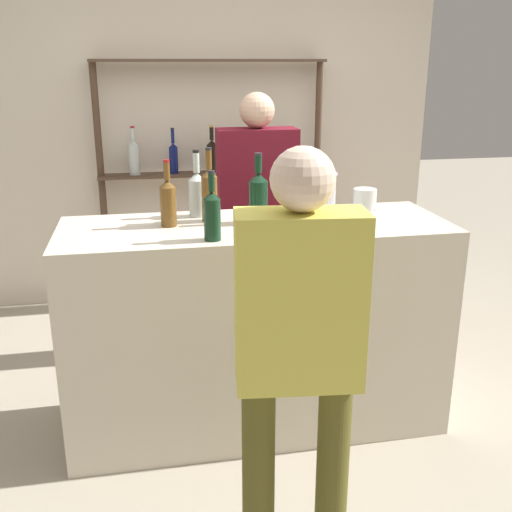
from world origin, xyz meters
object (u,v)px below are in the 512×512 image
Objects in this scene: counter_bottle_0 at (209,193)px; counter_bottle_1 at (168,201)px; ice_bucket at (314,196)px; server_behind_counter at (257,205)px; cork_jar at (365,204)px; counter_bottle_3 at (212,214)px; customer_center at (299,340)px; counter_bottle_2 at (258,196)px; counter_bottle_4 at (197,192)px.

counter_bottle_1 is at bearing -164.38° from counter_bottle_0.
ice_bucket is 0.90m from server_behind_counter.
server_behind_counter reaches higher than cork_jar.
cork_jar is (0.95, -0.02, -0.05)m from counter_bottle_1.
counter_bottle_3 is 0.79m from customer_center.
counter_bottle_0 reaches higher than counter_bottle_1.
counter_bottle_3 is 0.60m from ice_bucket.
counter_bottle_2 is at bearing 45.39° from counter_bottle_3.
counter_bottle_1 is at bearing 177.69° from counter_bottle_2.
customer_center reaches higher than counter_bottle_1.
server_behind_counter is at bearing 79.50° from counter_bottle_2.
customer_center is at bearing -108.45° from ice_bucket.
counter_bottle_2 reaches higher than counter_bottle_3.
customer_center is (-0.05, -0.97, -0.28)m from counter_bottle_2.
counter_bottle_1 is 1.03× the size of counter_bottle_3.
counter_bottle_4 reaches higher than ice_bucket.
customer_center is (0.22, -1.16, -0.27)m from counter_bottle_4.
server_behind_counter is 1.05× the size of customer_center.
server_behind_counter reaches higher than customer_center.
counter_bottle_3 is at bearing -162.47° from cork_jar.
counter_bottle_2 is 0.21× the size of customer_center.
server_behind_counter reaches higher than counter_bottle_4.
cork_jar is 0.09× the size of customer_center.
counter_bottle_4 is 1.45× the size of ice_bucket.
server_behind_counter reaches higher than counter_bottle_1.
counter_bottle_0 is 1.06× the size of counter_bottle_2.
counter_bottle_2 is 1.01m from customer_center.
ice_bucket is 0.25m from cork_jar.
counter_bottle_0 is 1.17× the size of counter_bottle_3.
ice_bucket is (0.53, 0.28, -0.00)m from counter_bottle_3.
ice_bucket is at bearing 27.48° from counter_bottle_3.
counter_bottle_4 is at bearing 166.83° from cork_jar.
server_behind_counter is at bearing 70.00° from counter_bottle_3.
server_behind_counter is (-0.37, 0.89, -0.19)m from cork_jar.
counter_bottle_2 reaches higher than counter_bottle_4.
counter_bottle_3 is (0.17, -0.27, -0.00)m from counter_bottle_1.
cork_jar is (0.75, -0.08, -0.06)m from counter_bottle_0.
counter_bottle_1 is 0.42m from counter_bottle_2.
counter_bottle_4 is (-0.05, 0.11, -0.01)m from counter_bottle_0.
counter_bottle_3 is 0.92× the size of counter_bottle_4.
ice_bucket is at bearing 4.74° from counter_bottle_2.
ice_bucket is at bearing 173.07° from cork_jar.
server_behind_counter is (-0.12, 0.86, -0.23)m from ice_bucket.
counter_bottle_4 reaches higher than cork_jar.
counter_bottle_4 is 1.21m from customer_center.
ice_bucket reaches higher than cork_jar.
ice_bucket is (0.50, -0.05, -0.02)m from counter_bottle_0.
counter_bottle_0 is at bearing 173.97° from cork_jar.
counter_bottle_2 is at bearing -2.31° from counter_bottle_1.
counter_bottle_0 is at bearing -65.46° from counter_bottle_4.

